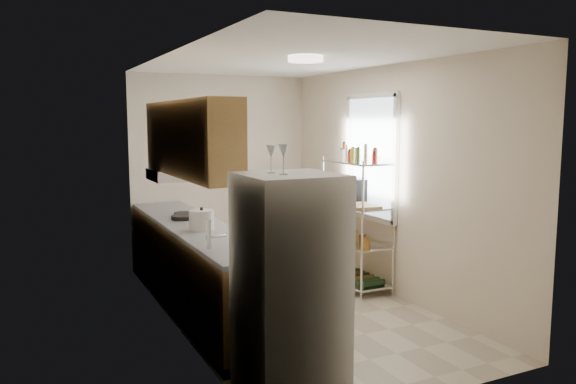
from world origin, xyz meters
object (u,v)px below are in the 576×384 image
(refrigerator, at_px, (290,287))
(rice_cooker, at_px, (202,220))
(frying_pan_large, at_px, (183,217))
(cutting_board, at_px, (361,206))
(espresso_machine, at_px, (356,190))

(refrigerator, height_order, rice_cooker, refrigerator)
(frying_pan_large, distance_m, cutting_board, 1.99)
(rice_cooker, distance_m, cutting_board, 1.85)
(rice_cooker, height_order, frying_pan_large, rice_cooker)
(rice_cooker, height_order, cutting_board, rice_cooker)
(frying_pan_large, xyz_separation_m, espresso_machine, (2.02, -0.36, 0.24))
(rice_cooker, distance_m, frying_pan_large, 0.69)
(frying_pan_large, bearing_deg, espresso_machine, -22.26)
(refrigerator, xyz_separation_m, espresso_machine, (1.95, 2.16, 0.35))
(refrigerator, relative_size, rice_cooker, 6.53)
(rice_cooker, bearing_deg, cutting_board, -1.27)
(refrigerator, bearing_deg, rice_cooker, 92.12)
(refrigerator, distance_m, espresso_machine, 2.93)
(cutting_board, distance_m, espresso_machine, 0.42)
(rice_cooker, relative_size, frying_pan_large, 0.96)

